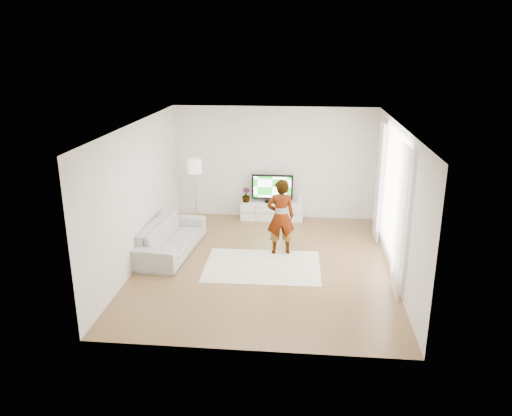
# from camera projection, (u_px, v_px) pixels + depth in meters

# --- Properties ---
(floor) EXTENTS (6.00, 6.00, 0.00)m
(floor) POSITION_uv_depth(u_px,v_px,m) (264.00, 264.00, 10.04)
(floor) COLOR olive
(floor) RESTS_ON ground
(ceiling) EXTENTS (6.00, 6.00, 0.00)m
(ceiling) POSITION_uv_depth(u_px,v_px,m) (265.00, 125.00, 9.17)
(ceiling) COLOR white
(ceiling) RESTS_ON wall_back
(wall_left) EXTENTS (0.02, 6.00, 2.80)m
(wall_left) POSITION_uv_depth(u_px,v_px,m) (138.00, 194.00, 9.83)
(wall_left) COLOR white
(wall_left) RESTS_ON floor
(wall_right) EXTENTS (0.02, 6.00, 2.80)m
(wall_right) POSITION_uv_depth(u_px,v_px,m) (397.00, 201.00, 9.37)
(wall_right) COLOR white
(wall_right) RESTS_ON floor
(wall_back) EXTENTS (5.00, 0.02, 2.80)m
(wall_back) POSITION_uv_depth(u_px,v_px,m) (274.00, 163.00, 12.44)
(wall_back) COLOR white
(wall_back) RESTS_ON floor
(wall_front) EXTENTS (5.00, 0.02, 2.80)m
(wall_front) POSITION_uv_depth(u_px,v_px,m) (246.00, 261.00, 6.76)
(wall_front) COLOR white
(wall_front) RESTS_ON floor
(window) EXTENTS (0.01, 2.60, 2.50)m
(window) POSITION_uv_depth(u_px,v_px,m) (393.00, 194.00, 9.64)
(window) COLOR white
(window) RESTS_ON wall_right
(curtain_near) EXTENTS (0.04, 0.70, 2.60)m
(curtain_near) POSITION_uv_depth(u_px,v_px,m) (400.00, 222.00, 8.45)
(curtain_near) COLOR white
(curtain_near) RESTS_ON floor
(curtain_far) EXTENTS (0.04, 0.70, 2.60)m
(curtain_far) POSITION_uv_depth(u_px,v_px,m) (379.00, 182.00, 10.91)
(curtain_far) COLOR white
(curtain_far) RESTS_ON floor
(media_console) EXTENTS (1.55, 0.44, 0.44)m
(media_console) POSITION_uv_depth(u_px,v_px,m) (272.00, 211.00, 12.59)
(media_console) COLOR white
(media_console) RESTS_ON floor
(television) EXTENTS (1.03, 0.20, 0.71)m
(television) POSITION_uv_depth(u_px,v_px,m) (272.00, 187.00, 12.43)
(television) COLOR black
(television) RESTS_ON media_console
(game_console) EXTENTS (0.08, 0.16, 0.21)m
(game_console) POSITION_uv_depth(u_px,v_px,m) (299.00, 200.00, 12.43)
(game_console) COLOR white
(game_console) RESTS_ON media_console
(potted_plant) EXTENTS (0.26, 0.26, 0.36)m
(potted_plant) POSITION_uv_depth(u_px,v_px,m) (246.00, 195.00, 12.53)
(potted_plant) COLOR #3F7238
(potted_plant) RESTS_ON media_console
(rug) EXTENTS (2.32, 1.69, 0.01)m
(rug) POSITION_uv_depth(u_px,v_px,m) (262.00, 266.00, 9.94)
(rug) COLOR #F1EACD
(rug) RESTS_ON floor
(player) EXTENTS (0.64, 0.47, 1.60)m
(player) POSITION_uv_depth(u_px,v_px,m) (281.00, 217.00, 10.33)
(player) COLOR #334772
(player) RESTS_ON rug
(sofa) EXTENTS (1.07, 2.35, 0.67)m
(sofa) POSITION_uv_depth(u_px,v_px,m) (171.00, 238.00, 10.52)
(sofa) COLOR beige
(sofa) RESTS_ON floor
(floor_lamp) EXTENTS (0.35, 0.35, 1.59)m
(floor_lamp) POSITION_uv_depth(u_px,v_px,m) (195.00, 169.00, 12.08)
(floor_lamp) COLOR silver
(floor_lamp) RESTS_ON floor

